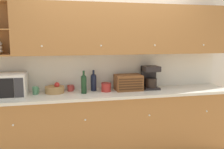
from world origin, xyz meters
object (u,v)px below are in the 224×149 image
(fruit_basket, at_px, (55,89))
(microwave, at_px, (7,85))
(bread_box, at_px, (128,82))
(mug, at_px, (71,88))
(coffee_maker, at_px, (150,77))
(mug_blue_second, at_px, (36,90))
(wine_bottle, at_px, (84,83))
(storage_canister, at_px, (106,87))
(second_wine_bottle, at_px, (94,81))

(fruit_basket, bearing_deg, microwave, -170.80)
(bread_box, bearing_deg, mug, 171.63)
(mug, distance_m, coffee_maker, 1.21)
(microwave, xyz_separation_m, bread_box, (1.68, 0.06, -0.04))
(mug_blue_second, relative_size, coffee_maker, 0.31)
(wine_bottle, bearing_deg, fruit_basket, 163.96)
(mug_blue_second, distance_m, fruit_basket, 0.26)
(mug_blue_second, distance_m, storage_canister, 0.99)
(mug, xyz_separation_m, storage_canister, (0.50, -0.15, 0.02))
(mug_blue_second, height_order, storage_canister, storage_canister)
(wine_bottle, height_order, second_wine_bottle, wine_bottle)
(mug, height_order, coffee_maker, coffee_maker)
(mug, bearing_deg, fruit_basket, -159.55)
(microwave, bearing_deg, fruit_basket, 9.20)
(bread_box, bearing_deg, coffee_maker, 4.38)
(microwave, height_order, fruit_basket, microwave)
(microwave, relative_size, second_wine_bottle, 1.61)
(fruit_basket, relative_size, wine_bottle, 0.83)
(mug_blue_second, xyz_separation_m, mug, (0.48, 0.12, -0.01))
(second_wine_bottle, bearing_deg, fruit_basket, -176.43)
(microwave, xyz_separation_m, coffee_maker, (2.04, 0.09, 0.02))
(mug_blue_second, height_order, fruit_basket, fruit_basket)
(microwave, relative_size, mug_blue_second, 4.55)
(storage_canister, distance_m, coffee_maker, 0.71)
(mug, xyz_separation_m, bread_box, (0.84, -0.12, 0.07))
(mug_blue_second, xyz_separation_m, wine_bottle, (0.66, -0.08, 0.09))
(microwave, distance_m, wine_bottle, 1.01)
(wine_bottle, bearing_deg, mug_blue_second, 172.93)
(microwave, xyz_separation_m, wine_bottle, (1.01, -0.02, -0.01))
(microwave, relative_size, storage_canister, 3.38)
(coffee_maker, bearing_deg, bread_box, -175.62)
(storage_canister, bearing_deg, microwave, -178.54)
(second_wine_bottle, xyz_separation_m, bread_box, (0.51, -0.07, -0.02))
(microwave, height_order, wine_bottle, wine_bottle)
(wine_bottle, relative_size, coffee_maker, 0.92)
(mug, xyz_separation_m, wine_bottle, (0.17, -0.20, 0.10))
(microwave, distance_m, mug_blue_second, 0.38)
(mug_blue_second, height_order, mug, mug_blue_second)
(fruit_basket, distance_m, second_wine_bottle, 0.57)
(wine_bottle, distance_m, second_wine_bottle, 0.22)
(microwave, xyz_separation_m, storage_canister, (1.34, 0.03, -0.09))
(mug, relative_size, wine_bottle, 0.31)
(microwave, height_order, second_wine_bottle, microwave)
(mug, distance_m, bread_box, 0.86)
(mug_blue_second, bearing_deg, fruit_basket, 7.41)
(bread_box, bearing_deg, storage_canister, -175.66)
(mug, bearing_deg, coffee_maker, -4.63)
(mug_blue_second, relative_size, second_wine_bottle, 0.35)
(second_wine_bottle, xyz_separation_m, storage_canister, (0.17, -0.10, -0.08))
(coffee_maker, bearing_deg, storage_canister, -175.64)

